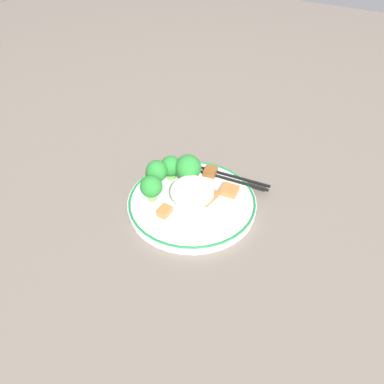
# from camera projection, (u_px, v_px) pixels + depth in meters

# --- Properties ---
(ground_plane) EXTENTS (3.00, 3.00, 0.00)m
(ground_plane) POSITION_uv_depth(u_px,v_px,m) (192.00, 205.00, 0.72)
(ground_plane) COLOR #665B51
(plate) EXTENTS (0.24, 0.24, 0.02)m
(plate) POSITION_uv_depth(u_px,v_px,m) (192.00, 202.00, 0.71)
(plate) COLOR white
(plate) RESTS_ON ground_plane
(rice_mound) EXTENTS (0.08, 0.08, 0.04)m
(rice_mound) POSITION_uv_depth(u_px,v_px,m) (194.00, 192.00, 0.69)
(rice_mound) COLOR white
(rice_mound) RESTS_ON plate
(broccoli_back_left) EXTENTS (0.05, 0.05, 0.06)m
(broccoli_back_left) POSITION_uv_depth(u_px,v_px,m) (188.00, 168.00, 0.73)
(broccoli_back_left) COLOR #72AD4C
(broccoli_back_left) RESTS_ON plate
(broccoli_back_center) EXTENTS (0.04, 0.04, 0.05)m
(broccoli_back_center) POSITION_uv_depth(u_px,v_px,m) (171.00, 167.00, 0.74)
(broccoli_back_center) COLOR #72AD4C
(broccoli_back_center) RESTS_ON plate
(broccoli_back_right) EXTENTS (0.04, 0.04, 0.05)m
(broccoli_back_right) POSITION_uv_depth(u_px,v_px,m) (157.00, 171.00, 0.72)
(broccoli_back_right) COLOR #72AD4C
(broccoli_back_right) RESTS_ON plate
(broccoli_mid_left) EXTENTS (0.04, 0.04, 0.05)m
(broccoli_mid_left) POSITION_uv_depth(u_px,v_px,m) (151.00, 187.00, 0.69)
(broccoli_mid_left) COLOR #72AD4C
(broccoli_mid_left) RESTS_ON plate
(meat_near_front) EXTENTS (0.03, 0.03, 0.01)m
(meat_near_front) POSITION_uv_depth(u_px,v_px,m) (211.00, 172.00, 0.76)
(meat_near_front) COLOR brown
(meat_near_front) RESTS_ON plate
(meat_near_left) EXTENTS (0.02, 0.03, 0.01)m
(meat_near_left) POSITION_uv_depth(u_px,v_px,m) (165.00, 211.00, 0.67)
(meat_near_left) COLOR #9E6633
(meat_near_left) RESTS_ON plate
(meat_near_right) EXTENTS (0.04, 0.03, 0.01)m
(meat_near_right) POSITION_uv_depth(u_px,v_px,m) (229.00, 190.00, 0.72)
(meat_near_right) COLOR #9E6633
(meat_near_right) RESTS_ON plate
(meat_near_back) EXTENTS (0.03, 0.04, 0.01)m
(meat_near_back) POSITION_uv_depth(u_px,v_px,m) (207.00, 196.00, 0.71)
(meat_near_back) COLOR #995B28
(meat_near_back) RESTS_ON plate
(chopsticks) EXTENTS (0.21, 0.04, 0.01)m
(chopsticks) POSITION_uv_depth(u_px,v_px,m) (219.00, 174.00, 0.76)
(chopsticks) COLOR black
(chopsticks) RESTS_ON plate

